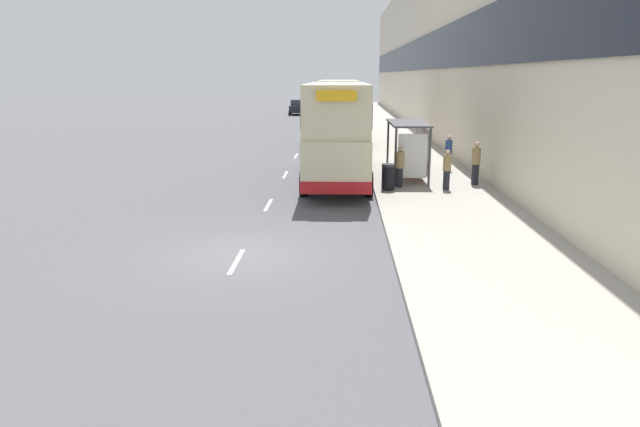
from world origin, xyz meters
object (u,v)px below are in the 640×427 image
Objects in this scene: pedestrian_at_shelter at (476,163)px; pedestrian_4 at (417,151)px; pedestrian_3 at (400,167)px; double_decker_bus_near at (337,130)px; pedestrian_1 at (447,169)px; car_0 at (298,107)px; litter_bin at (388,177)px; bus_shelter at (412,140)px; double_decker_bus_ahead at (339,111)px; pedestrian_2 at (448,153)px.

pedestrian_at_shelter reaches higher than pedestrian_4.
pedestrian_at_shelter reaches higher than pedestrian_3.
double_decker_bus_near reaches higher than pedestrian_1.
pedestrian_3 is (7.64, -46.00, 0.13)m from car_0.
double_decker_bus_near is at bearing 129.17° from litter_bin.
litter_bin is at bearing -116.17° from bus_shelter.
pedestrian_4 reaches higher than pedestrian_1.
double_decker_bus_near is at bearing 151.13° from pedestrian_1.
pedestrian_4 is (3.88, -10.63, -1.26)m from double_decker_bus_ahead.
bus_shelter is 3.32m from double_decker_bus_near.
car_0 is 47.13m from litter_bin.
double_decker_bus_near is 6.29× the size of pedestrian_3.
pedestrian_4 is at bearing 162.80° from pedestrian_2.
pedestrian_3 is (2.58, -15.46, -1.29)m from double_decker_bus_ahead.
pedestrian_3 is (2.58, -1.97, -1.29)m from double_decker_bus_near.
double_decker_bus_ahead is at bearing 110.08° from pedestrian_4.
car_0 is 46.62m from pedestrian_at_shelter.
double_decker_bus_ahead is at bearing 115.79° from pedestrian_2.
pedestrian_1 is 0.96× the size of pedestrian_3.
bus_shelter is 44.89m from car_0.
double_decker_bus_near is 6.12× the size of pedestrian_4.
pedestrian_4 is at bearing 78.54° from bus_shelter.
pedestrian_1 is at bearing -28.87° from double_decker_bus_near.
pedestrian_2 is 5.18m from pedestrian_3.
pedestrian_3 is 0.84m from litter_bin.
pedestrian_at_shelter is 1.08× the size of pedestrian_3.
double_decker_bus_ahead is at bearing 97.35° from litter_bin.
double_decker_bus_near is 2.77× the size of car_0.
litter_bin is (2.07, -16.04, -1.61)m from double_decker_bus_ahead.
pedestrian_1 is at bearing 101.53° from car_0.
pedestrian_2 is 0.98× the size of pedestrian_4.
bus_shelter is at bearing -101.46° from pedestrian_4.
bus_shelter is at bearing 69.44° from pedestrian_3.
car_0 is at bearing 102.26° from pedestrian_4.
car_0 is at bearing 99.41° from double_decker_bus_ahead.
pedestrian_2 is (5.35, -11.08, -1.28)m from double_decker_bus_ahead.
double_decker_bus_near is at bearing -155.78° from pedestrian_2.
double_decker_bus_ahead is 15.94m from pedestrian_at_shelter.
pedestrian_3 is at bearing 165.62° from pedestrian_1.
pedestrian_1 reaches higher than litter_bin.
pedestrian_4 is (1.31, 4.83, 0.02)m from pedestrian_3.
pedestrian_2 is (10.42, -41.63, 0.13)m from car_0.
double_decker_bus_ahead reaches higher than litter_bin.
double_decker_bus_ahead is 5.97× the size of pedestrian_2.
double_decker_bus_near is 4.99m from pedestrian_4.
pedestrian_at_shelter is at bearing -12.52° from double_decker_bus_near.
car_0 is 47.43m from pedestrian_1.
double_decker_bus_ahead is (-3.29, 13.55, 0.41)m from bus_shelter.
pedestrian_1 is at bearing -100.96° from pedestrian_2.
pedestrian_at_shelter is at bearing -26.03° from bus_shelter.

